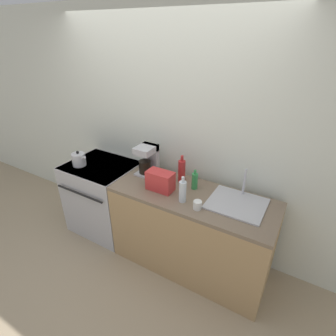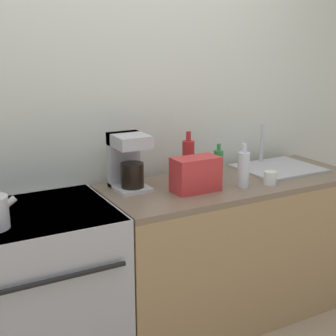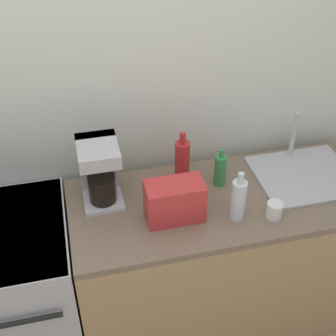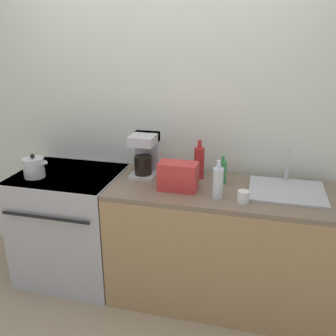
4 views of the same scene
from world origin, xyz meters
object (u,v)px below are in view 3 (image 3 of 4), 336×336
toaster (175,201)px  coffee_maker (99,168)px  bottle_green (220,170)px  bottle_red (182,162)px  bottle_clear (238,199)px  cup_white (274,210)px

toaster → coffee_maker: (-0.31, 0.23, 0.07)m
bottle_green → bottle_red: bearing=160.1°
bottle_clear → bottle_red: 0.37m
coffee_maker → bottle_green: (0.59, -0.05, -0.08)m
coffee_maker → bottle_green: size_ratio=1.53×
toaster → bottle_clear: bottle_clear is taller
coffee_maker → toaster: bearing=-37.1°
bottle_clear → cup_white: 0.19m
bottle_clear → cup_white: size_ratio=3.20×
toaster → bottle_green: size_ratio=1.28×
bottle_red → toaster: bearing=-112.1°
coffee_maker → cup_white: coffee_maker is taller
bottle_clear → bottle_green: 0.26m
toaster → bottle_red: 0.27m
bottle_clear → bottle_green: bottle_clear is taller
toaster → coffee_maker: size_ratio=0.83×
toaster → bottle_clear: (0.28, -0.07, 0.01)m
toaster → cup_white: size_ratio=3.31×
bottle_red → bottle_green: (0.18, -0.07, -0.03)m
bottle_red → bottle_green: size_ratio=1.40×
bottle_clear → cup_white: (0.17, -0.04, -0.07)m
coffee_maker → bottle_red: size_ratio=1.09×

